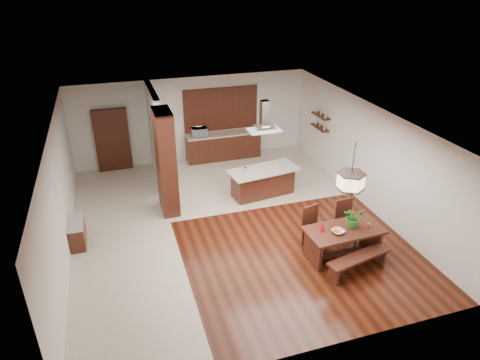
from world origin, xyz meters
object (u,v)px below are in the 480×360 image
object	(u,v)px
dining_bench	(358,264)
kitchen_island	(263,182)
dining_chair_right	(347,222)
range_hood	(265,116)
pendant_lantern	(352,170)
dining_table	(344,236)
foliage_plant	(353,217)
dining_chair_left	(315,228)
hallway_console	(77,233)
microwave	(199,132)
island_cup	(276,167)
fruit_bowl	(338,231)

from	to	relation	value
dining_bench	kitchen_island	size ratio (longest dim) A/B	0.73
dining_chair_right	range_hood	world-z (taller)	range_hood
pendant_lantern	dining_table	bearing A→B (deg)	0.00
foliage_plant	kitchen_island	distance (m)	3.54
dining_bench	range_hood	xyz separation A→B (m)	(-0.77, 4.06, 2.24)
dining_chair_left	dining_chair_right	bearing A→B (deg)	-10.86
pendant_lantern	hallway_console	bearing A→B (deg)	158.30
hallway_console	dining_chair_right	size ratio (longest dim) A/B	0.84
dining_table	range_hood	xyz separation A→B (m)	(-0.74, 3.41, 1.91)
hallway_console	dining_table	size ratio (longest dim) A/B	0.48
kitchen_island	range_hood	distance (m)	2.03
dining_chair_right	microwave	size ratio (longest dim) A/B	2.03
pendant_lantern	foliage_plant	xyz separation A→B (m)	(0.22, 0.05, -1.24)
dining_table	microwave	world-z (taller)	microwave
pendant_lantern	kitchen_island	xyz separation A→B (m)	(-0.74, 3.40, -1.81)
dining_chair_right	island_cup	distance (m)	2.89
island_cup	microwave	xyz separation A→B (m)	(-1.62, 3.03, 0.19)
pendant_lantern	range_hood	xyz separation A→B (m)	(-0.74, 3.41, 0.22)
island_cup	microwave	world-z (taller)	microwave
dining_chair_right	range_hood	xyz separation A→B (m)	(-1.17, 2.84, 1.94)
dining_bench	kitchen_island	world-z (taller)	kitchen_island
dining_chair_right	foliage_plant	size ratio (longest dim) A/B	2.10
dining_table	fruit_bowl	bearing A→B (deg)	-157.86
hallway_console	range_hood	size ratio (longest dim) A/B	0.98
hallway_console	foliage_plant	xyz separation A→B (m)	(6.17, -2.32, 0.69)
hallway_console	kitchen_island	world-z (taller)	kitchen_island
dining_chair_left	fruit_bowl	world-z (taller)	dining_chair_left
pendant_lantern	island_cup	size ratio (longest dim) A/B	10.23
foliage_plant	range_hood	size ratio (longest dim) A/B	0.56
hallway_console	kitchen_island	distance (m)	5.31
dining_bench	dining_chair_left	xyz separation A→B (m)	(-0.50, 1.18, 0.30)
range_hood	microwave	world-z (taller)	range_hood
dining_chair_right	range_hood	distance (m)	3.63
dining_bench	hallway_console	bearing A→B (deg)	153.21
island_cup	pendant_lantern	bearing A→B (deg)	-83.79
dining_table	range_hood	size ratio (longest dim) A/B	2.04
dining_chair_right	kitchen_island	world-z (taller)	dining_chair_right
dining_chair_right	range_hood	size ratio (longest dim) A/B	1.17
hallway_console	kitchen_island	size ratio (longest dim) A/B	0.41
dining_chair_left	pendant_lantern	size ratio (longest dim) A/B	0.80
dining_bench	foliage_plant	bearing A→B (deg)	74.90
hallway_console	dining_chair_right	distance (m)	6.63
dining_table	pendant_lantern	size ratio (longest dim) A/B	1.40
pendant_lantern	fruit_bowl	xyz separation A→B (m)	(-0.22, -0.09, -1.46)
dining_table	foliage_plant	world-z (taller)	foliage_plant
dining_bench	fruit_bowl	world-z (taller)	fruit_bowl
dining_table	microwave	size ratio (longest dim) A/B	3.55
dining_table	fruit_bowl	distance (m)	0.34
hallway_console	island_cup	world-z (taller)	island_cup
dining_chair_left	kitchen_island	bearing A→B (deg)	82.05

